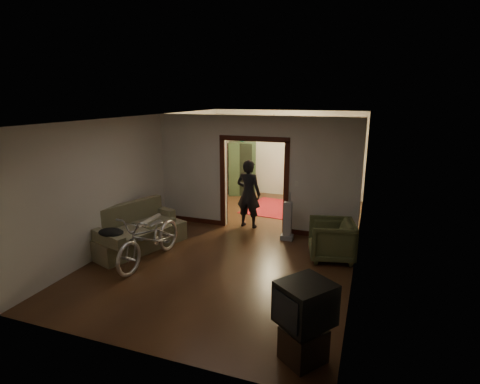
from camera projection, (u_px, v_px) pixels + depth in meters
The scene contains 24 objects.
floor at pixel (244, 239), 8.76m from camera, with size 5.00×8.50×0.01m, color #311B0F.
ceiling at pixel (245, 117), 8.06m from camera, with size 5.00×8.50×0.01m, color white.
wall_back at pixel (287, 154), 12.28m from camera, with size 5.00×0.02×2.80m, color beige.
wall_left at pixel (149, 173), 9.22m from camera, with size 0.02×8.50×2.80m, color beige.
wall_right at pixel (361, 189), 7.59m from camera, with size 0.02×8.50×2.80m, color beige.
partition_wall at pixel (255, 174), 9.09m from camera, with size 5.00×0.14×2.80m, color beige.
door_casing at pixel (254, 186), 9.17m from camera, with size 1.74×0.20×2.32m, color black.
far_window at pixel (308, 150), 11.98m from camera, with size 0.98×0.06×1.28m, color black.
chandelier at pixel (274, 129), 10.45m from camera, with size 0.24×0.24×0.24m, color #FFE0A5.
light_switch at pixel (296, 184), 8.72m from camera, with size 0.08×0.01×0.12m, color silver.
sofa at pixel (137, 227), 8.13m from camera, with size 0.93×2.07×0.95m, color #666344.
rolled_paper at pixel (149, 221), 8.36m from camera, with size 0.11×0.11×0.88m, color beige.
jacket at pixel (111, 232), 7.24m from camera, with size 0.51×0.39×0.15m, color black.
bicycle at pixel (150, 238), 7.41m from camera, with size 0.69×1.98×1.04m, color silver.
armchair at pixel (331, 240), 7.60m from camera, with size 0.87×0.89×0.81m, color #474E2B.
tv_stand at pixel (303, 344), 4.69m from camera, with size 0.49×0.44×0.44m, color black.
crt_tv at pixel (305, 303), 4.54m from camera, with size 0.62×0.55×0.53m, color black.
vacuum at pixel (288, 221), 8.60m from camera, with size 0.28×0.22×0.90m, color gray.
person at pixel (249, 194), 9.36m from camera, with size 0.63×0.41×1.73m, color black.
oriental_rug at pixel (273, 208), 11.16m from camera, with size 1.44×1.89×0.01m, color maroon.
locker at pixel (242, 169), 12.46m from camera, with size 0.89×0.49×1.77m, color #273A22.
globe at pixel (242, 137), 12.20m from camera, with size 0.28×0.28×0.28m, color #1E5972.
desk at pixel (314, 192), 11.60m from camera, with size 0.91×0.51×0.68m, color black.
desk_chair at pixel (293, 189), 11.66m from camera, with size 0.38×0.38×0.85m, color black.
Camera 1 is at (2.67, -7.76, 3.24)m, focal length 28.00 mm.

